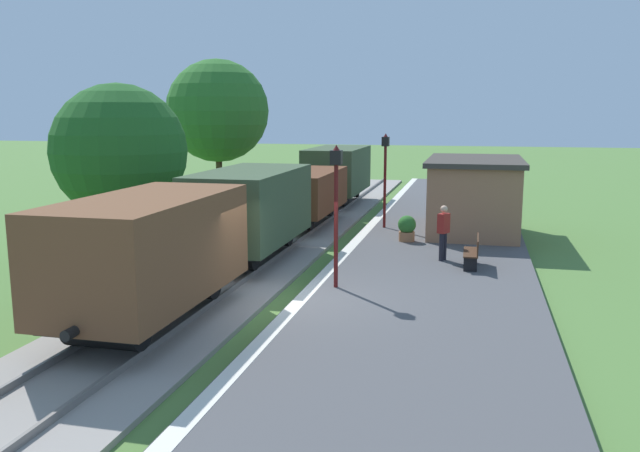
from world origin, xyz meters
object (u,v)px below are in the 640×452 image
at_px(potted_planter, 407,228).
at_px(lamp_post_near, 336,190).
at_px(person_waiting, 443,231).
at_px(freight_train, 280,201).
at_px(station_hut, 474,195).
at_px(tree_trackside_far, 218,111).
at_px(tree_trackside_mid, 119,151).
at_px(bench_near_hut, 473,251).
at_px(lamp_post_far, 385,163).

relative_size(potted_planter, lamp_post_near, 0.25).
relative_size(person_waiting, potted_planter, 1.87).
height_order(freight_train, station_hut, station_hut).
bearing_deg(tree_trackside_far, station_hut, -9.64).
relative_size(freight_train, person_waiting, 15.20).
bearing_deg(potted_planter, tree_trackside_mid, -159.32).
xyz_separation_m(person_waiting, lamp_post_near, (-2.55, -3.81, 1.62)).
bearing_deg(bench_near_hut, potted_planter, 123.65).
height_order(station_hut, bench_near_hut, station_hut).
bearing_deg(tree_trackside_mid, bench_near_hut, -0.20).
height_order(potted_planter, lamp_post_far, lamp_post_far).
bearing_deg(potted_planter, bench_near_hut, -56.35).
height_order(freight_train, lamp_post_far, lamp_post_far).
height_order(bench_near_hut, tree_trackside_far, tree_trackside_far).
distance_m(lamp_post_far, tree_trackside_mid, 9.99).
xyz_separation_m(potted_planter, lamp_post_near, (-1.16, -6.60, 2.08)).
distance_m(station_hut, lamp_post_near, 9.91).
distance_m(freight_train, lamp_post_far, 4.72).
height_order(bench_near_hut, lamp_post_far, lamp_post_far).
height_order(person_waiting, lamp_post_far, lamp_post_far).
xyz_separation_m(station_hut, bench_near_hut, (0.05, -6.10, -0.93)).
bearing_deg(freight_train, lamp_post_far, 42.30).
bearing_deg(tree_trackside_far, tree_trackside_mid, -91.63).
bearing_deg(station_hut, tree_trackside_mid, -151.90).
relative_size(bench_near_hut, tree_trackside_far, 0.21).
bearing_deg(tree_trackside_far, lamp_post_near, -55.26).
height_order(bench_near_hut, lamp_post_near, lamp_post_near).
distance_m(lamp_post_near, tree_trackside_mid, 8.57).
bearing_deg(tree_trackside_mid, freight_train, 32.89).
distance_m(person_waiting, potted_planter, 3.15).
bearing_deg(lamp_post_near, lamp_post_far, 90.00).
height_order(freight_train, person_waiting, freight_train).
xyz_separation_m(lamp_post_far, tree_trackside_far, (-7.71, 1.93, 2.00)).
bearing_deg(bench_near_hut, tree_trackside_far, 144.44).
xyz_separation_m(person_waiting, tree_trackside_far, (-10.27, 7.31, 3.62)).
relative_size(station_hut, person_waiting, 3.39).
xyz_separation_m(station_hut, lamp_post_far, (-3.42, -0.04, 1.15)).
height_order(freight_train, tree_trackside_far, tree_trackside_far).
relative_size(person_waiting, lamp_post_far, 0.46).
relative_size(lamp_post_far, tree_trackside_mid, 0.65).
xyz_separation_m(person_waiting, tree_trackside_mid, (-10.49, -0.64, 2.30)).
distance_m(bench_near_hut, person_waiting, 1.23).
bearing_deg(lamp_post_near, potted_planter, 80.05).
relative_size(bench_near_hut, potted_planter, 1.64).
bearing_deg(tree_trackside_far, bench_near_hut, -35.56).
bearing_deg(freight_train, potted_planter, 6.11).
height_order(station_hut, tree_trackside_mid, tree_trackside_mid).
bearing_deg(lamp_post_near, station_hut, 69.68).
bearing_deg(bench_near_hut, tree_trackside_mid, 179.80).
xyz_separation_m(station_hut, tree_trackside_far, (-11.13, 1.89, 3.15)).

